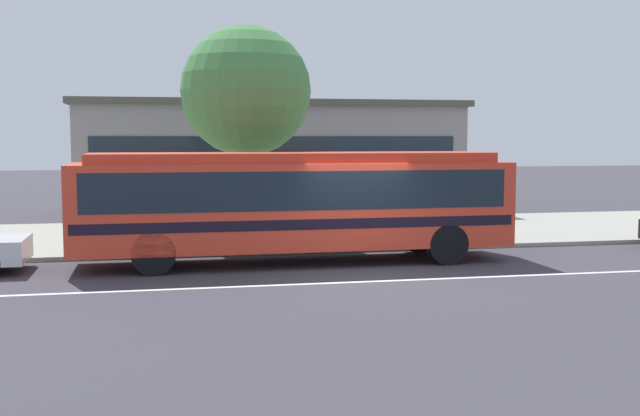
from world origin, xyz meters
The scene contains 8 objects.
ground_plane centered at (0.00, 0.00, 0.00)m, with size 120.00×120.00×0.00m, color #3C3841.
sidewalk_slab centered at (0.00, 7.38, 0.06)m, with size 60.00×8.00×0.12m, color #9D9B8E.
lane_stripe_center centered at (0.00, -0.80, 0.00)m, with size 56.00×0.16×0.01m, color silver.
transit_bus centered at (-1.32, 2.03, 1.59)m, with size 10.66×2.52×2.73m.
pedestrian_waiting_near_sign centered at (1.99, 4.77, 1.08)m, with size 0.42×0.42×1.64m.
bus_stop_sign centered at (2.60, 3.82, 1.65)m, with size 0.13×0.44×2.39m.
street_tree_near_stop centered at (-2.06, 5.83, 4.41)m, with size 3.76×3.76×6.19m.
station_building centered at (-0.14, 15.23, 2.28)m, with size 15.34×6.77×4.54m.
Camera 1 is at (-4.58, -16.78, 3.11)m, focal length 43.69 mm.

